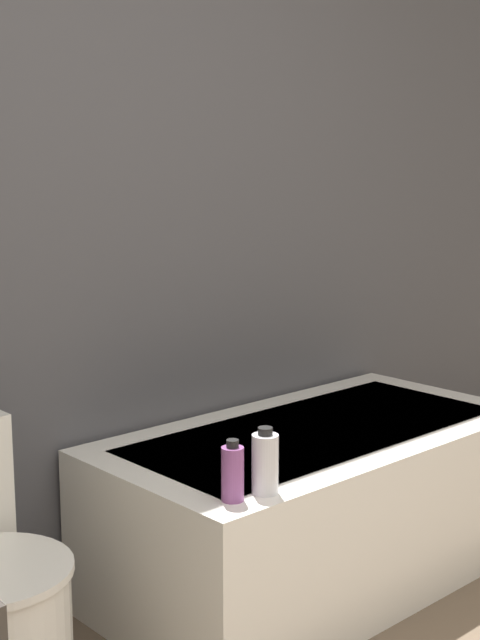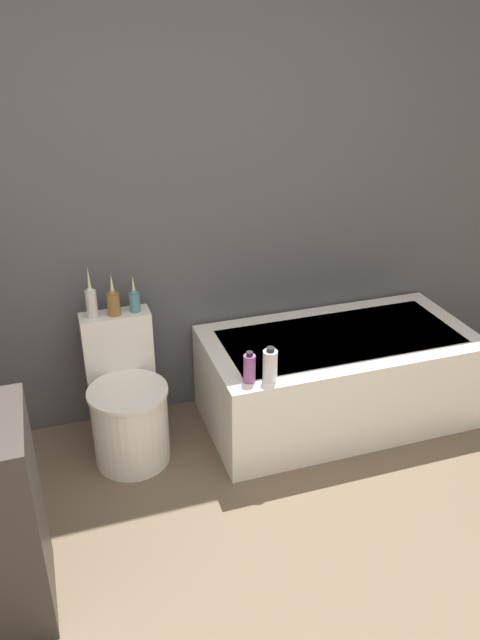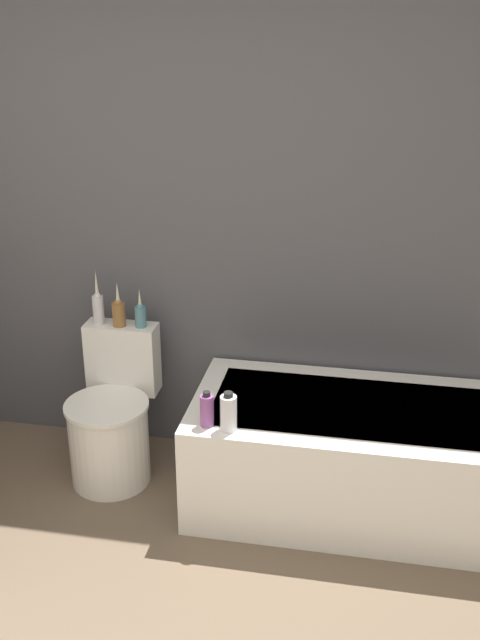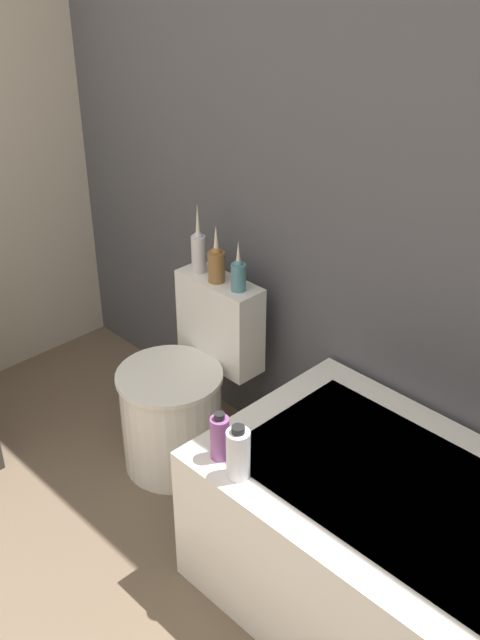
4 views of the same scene
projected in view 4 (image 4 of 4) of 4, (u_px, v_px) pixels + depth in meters
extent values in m
cube|color=#4C4C51|center=(354.00, 150.00, 2.39)|extent=(6.40, 0.06, 2.60)
cube|color=white|center=(437.00, 582.00, 2.20)|extent=(1.50, 0.76, 0.53)
cube|color=#B7BCC6|center=(450.00, 518.00, 2.07)|extent=(1.30, 0.56, 0.01)
cylinder|color=white|center=(172.00, 421.00, 2.95)|extent=(0.39, 0.39, 0.41)
cylinder|color=white|center=(169.00, 376.00, 2.84)|extent=(0.41, 0.41, 0.02)
cube|color=white|center=(220.00, 321.00, 2.93)|extent=(0.36, 0.14, 0.36)
cylinder|color=silver|center=(199.00, 254.00, 2.87)|extent=(0.06, 0.06, 0.15)
sphere|color=silver|center=(198.00, 236.00, 2.83)|extent=(0.04, 0.04, 0.04)
cone|color=beige|center=(198.00, 220.00, 2.80)|extent=(0.02, 0.02, 0.13)
cylinder|color=olive|center=(216.00, 267.00, 2.80)|extent=(0.07, 0.07, 0.12)
sphere|color=olive|center=(216.00, 252.00, 2.77)|extent=(0.04, 0.04, 0.04)
cone|color=beige|center=(216.00, 239.00, 2.74)|extent=(0.02, 0.02, 0.11)
cylinder|color=teal|center=(238.00, 277.00, 2.74)|extent=(0.06, 0.06, 0.10)
sphere|color=teal|center=(238.00, 264.00, 2.72)|extent=(0.04, 0.04, 0.04)
cone|color=beige|center=(238.00, 253.00, 2.69)|extent=(0.02, 0.02, 0.09)
cylinder|color=#8C4C8C|center=(220.00, 438.00, 2.25)|extent=(0.06, 0.06, 0.14)
cylinder|color=black|center=(219.00, 416.00, 2.20)|extent=(0.03, 0.03, 0.02)
cylinder|color=silver|center=(238.00, 454.00, 2.17)|extent=(0.07, 0.07, 0.16)
cylinder|color=black|center=(238.00, 430.00, 2.12)|extent=(0.04, 0.04, 0.02)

